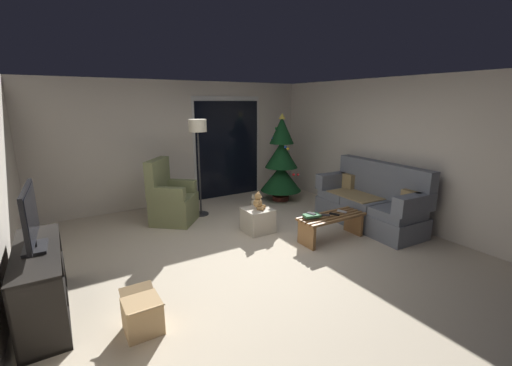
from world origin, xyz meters
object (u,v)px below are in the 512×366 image
media_shelf (38,288)px  cardboard_box_open_near_shelf (143,316)px  floor_lamp (198,135)px  teddy_bear_cream_by_tree (254,202)px  armchair (171,200)px  remote_silver (342,211)px  christmas_tree (281,163)px  couch (371,202)px  television (31,218)px  coffee_table (331,223)px  remote_black (334,214)px  remote_graphite (325,215)px  cell_phone (311,213)px  teddy_bear_honey (258,202)px  ottoman (258,220)px  book_stack (311,216)px

media_shelf → cardboard_box_open_near_shelf: size_ratio=2.86×
floor_lamp → teddy_bear_cream_by_tree: 1.77m
armchair → floor_lamp: floor_lamp is taller
remote_silver → christmas_tree: size_ratio=0.08×
couch → television: size_ratio=2.35×
coffee_table → christmas_tree: size_ratio=0.59×
remote_black → floor_lamp: size_ratio=0.09×
remote_graphite → media_shelf: size_ratio=0.11×
remote_black → teddy_bear_cream_by_tree: (-0.24, 1.99, -0.29)m
coffee_table → media_shelf: media_shelf is taller
remote_black → cell_phone: cell_phone is taller
couch → christmas_tree: bearing=103.4°
teddy_bear_honey → cardboard_box_open_near_shelf: (-2.20, -1.52, -0.35)m
remote_graphite → christmas_tree: size_ratio=0.08×
floor_lamp → media_shelf: 3.48m
ottoman → teddy_bear_cream_by_tree: 1.27m
remote_graphite → floor_lamp: size_ratio=0.09×
floor_lamp → media_shelf: bearing=-140.4°
christmas_tree → television: christmas_tree is taller
remote_graphite → floor_lamp: 2.64m
couch → cardboard_box_open_near_shelf: (-4.04, -0.79, -0.24)m
floor_lamp → cardboard_box_open_near_shelf: floor_lamp is taller
cell_phone → armchair: 2.48m
cardboard_box_open_near_shelf → teddy_bear_cream_by_tree: bearing=43.4°
remote_black → book_stack: bearing=-35.3°
armchair → cell_phone: bearing=-51.8°
couch → book_stack: size_ratio=7.16×
book_stack → ottoman: bearing=119.2°
floor_lamp → ottoman: floor_lamp is taller
teddy_bear_cream_by_tree → cardboard_box_open_near_shelf: bearing=-136.6°
remote_silver → remote_graphite: bearing=-15.2°
cardboard_box_open_near_shelf → coffee_table: bearing=12.4°
coffee_table → teddy_bear_cream_by_tree: (-0.20, 1.99, -0.14)m
floor_lamp → teddy_bear_cream_by_tree: bearing=-8.0°
television → ottoman: size_ratio=1.91×
remote_silver → cardboard_box_open_near_shelf: remote_silver is taller
remote_silver → ottoman: remote_silver is taller
remote_silver → teddy_bear_honey: size_ratio=0.55×
media_shelf → teddy_bear_cream_by_tree: media_shelf is taller
couch → coffee_table: couch is taller
remote_silver → ottoman: (-1.05, 0.84, -0.21)m
teddy_bear_cream_by_tree → teddy_bear_honey: bearing=-118.0°
book_stack → teddy_bear_honey: bearing=119.0°
remote_black → ottoman: remote_black is taller
remote_graphite → teddy_bear_cream_by_tree: (-0.09, 1.95, -0.29)m
remote_black → media_shelf: size_ratio=0.11×
floor_lamp → ottoman: 1.89m
coffee_table → armchair: (-1.88, 2.04, 0.14)m
remote_graphite → teddy_bear_cream_by_tree: bearing=40.4°
book_stack → floor_lamp: size_ratio=0.15×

